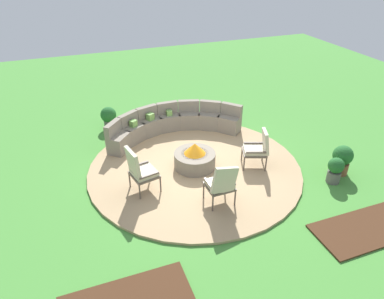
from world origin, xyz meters
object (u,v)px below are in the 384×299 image
(curved_stone_bench, at_px, (172,124))
(potted_plant_2, at_px, (335,169))
(lounge_chair_back_left, at_px, (258,148))
(potted_plant_0, at_px, (109,117))
(lounge_chair_front_left, at_px, (140,170))
(potted_plant_1, at_px, (342,159))
(fire_pit, at_px, (195,158))
(lounge_chair_front_right, at_px, (221,183))

(curved_stone_bench, xyz_separation_m, potted_plant_2, (2.96, -3.63, -0.04))
(lounge_chair_back_left, bearing_deg, potted_plant_0, 62.67)
(lounge_chair_front_left, bearing_deg, lounge_chair_back_left, 77.68)
(lounge_chair_back_left, bearing_deg, lounge_chair_front_left, 110.86)
(curved_stone_bench, xyz_separation_m, potted_plant_1, (3.37, -3.37, 0.02))
(fire_pit, relative_size, lounge_chair_front_right, 0.99)
(curved_stone_bench, height_order, lounge_chair_back_left, lounge_chair_back_left)
(lounge_chair_front_left, relative_size, lounge_chair_front_right, 1.07)
(lounge_chair_front_left, xyz_separation_m, potted_plant_2, (4.48, -1.22, -0.28))
(potted_plant_2, bearing_deg, lounge_chair_front_right, 177.24)
(potted_plant_1, bearing_deg, fire_pit, 156.22)
(curved_stone_bench, relative_size, lounge_chair_front_left, 3.59)
(lounge_chair_front_left, height_order, potted_plant_0, lounge_chair_front_left)
(curved_stone_bench, xyz_separation_m, lounge_chair_back_left, (1.52, -2.42, 0.20))
(lounge_chair_front_right, bearing_deg, fire_pit, 88.86)
(fire_pit, relative_size, lounge_chair_back_left, 1.04)
(lounge_chair_front_right, xyz_separation_m, potted_plant_2, (2.95, -0.14, -0.25))
(lounge_chair_back_left, relative_size, potted_plant_0, 1.46)
(curved_stone_bench, bearing_deg, lounge_chair_back_left, -57.89)
(fire_pit, xyz_separation_m, lounge_chair_front_left, (-1.53, -0.52, 0.32))
(fire_pit, height_order, lounge_chair_front_left, lounge_chair_front_left)
(potted_plant_1, xyz_separation_m, potted_plant_2, (-0.41, -0.26, -0.06))
(curved_stone_bench, height_order, potted_plant_1, curved_stone_bench)
(lounge_chair_front_left, distance_m, potted_plant_2, 4.65)
(fire_pit, bearing_deg, potted_plant_2, -30.56)
(potted_plant_2, bearing_deg, lounge_chair_back_left, 139.87)
(fire_pit, relative_size, curved_stone_bench, 0.26)
(curved_stone_bench, xyz_separation_m, lounge_chair_front_left, (-1.52, -2.41, 0.24))
(potted_plant_0, relative_size, potted_plant_2, 1.05)
(fire_pit, bearing_deg, lounge_chair_front_right, -89.94)
(lounge_chair_back_left, bearing_deg, potted_plant_2, -109.06)
(lounge_chair_back_left, bearing_deg, curved_stone_bench, 53.18)
(curved_stone_bench, distance_m, potted_plant_2, 4.68)
(potted_plant_0, height_order, potted_plant_1, potted_plant_1)
(potted_plant_1, bearing_deg, potted_plant_2, -147.87)
(lounge_chair_back_left, distance_m, potted_plant_1, 2.09)
(lounge_chair_front_left, distance_m, potted_plant_0, 3.61)
(lounge_chair_front_right, distance_m, potted_plant_1, 3.37)
(curved_stone_bench, relative_size, potted_plant_1, 5.33)
(curved_stone_bench, relative_size, lounge_chair_back_left, 4.02)
(lounge_chair_front_right, relative_size, potted_plant_0, 1.54)
(potted_plant_0, bearing_deg, fire_pit, -61.23)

